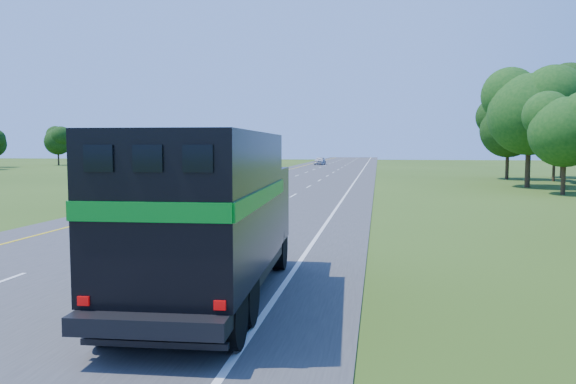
# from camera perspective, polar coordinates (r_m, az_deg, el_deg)

# --- Properties ---
(road) EXTENTS (15.00, 260.00, 0.04)m
(road) POSITION_cam_1_polar(r_m,az_deg,el_deg) (52.17, 0.53, 0.79)
(road) COLOR #38383A
(road) RESTS_ON ground
(lane_markings) EXTENTS (11.15, 260.00, 0.01)m
(lane_markings) POSITION_cam_1_polar(r_m,az_deg,el_deg) (52.17, 0.53, 0.81)
(lane_markings) COLOR yellow
(lane_markings) RESTS_ON road
(horse_truck) EXTENTS (3.08, 8.72, 3.81)m
(horse_truck) POSITION_cam_1_polar(r_m,az_deg,el_deg) (12.74, -7.96, -2.04)
(horse_truck) COLOR black
(horse_truck) RESTS_ON road
(white_suv) EXTENTS (2.87, 5.97, 1.64)m
(white_suv) POSITION_cam_1_polar(r_m,az_deg,el_deg) (40.65, -7.13, 0.83)
(white_suv) COLOR white
(white_suv) RESTS_ON road
(far_car) EXTENTS (2.11, 4.50, 1.49)m
(far_car) POSITION_cam_1_polar(r_m,az_deg,el_deg) (107.33, 3.27, 3.19)
(far_car) COLOR silver
(far_car) RESTS_ON road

